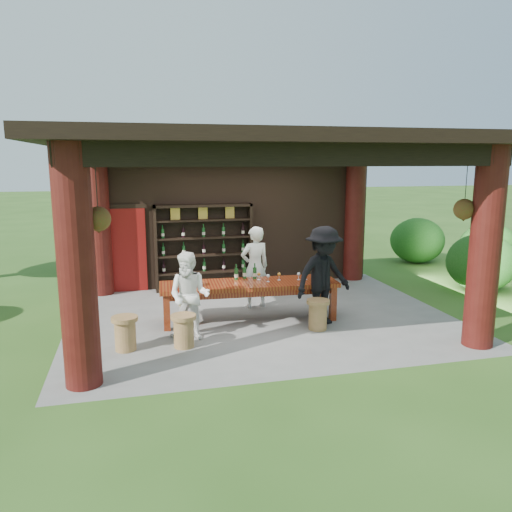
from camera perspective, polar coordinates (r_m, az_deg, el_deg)
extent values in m
plane|color=#2D5119|center=(10.03, 0.55, -6.88)|extent=(90.00, 90.00, 0.00)
cube|color=slate|center=(10.05, 0.55, -7.15)|extent=(7.40, 5.90, 0.10)
cube|color=black|center=(12.32, -2.63, 4.29)|extent=(7.00, 0.18, 3.30)
cube|color=maroon|center=(12.08, -14.69, 0.70)|extent=(0.95, 0.06, 2.00)
cylinder|color=#380C0A|center=(7.04, -19.82, -1.34)|extent=(0.50, 0.50, 3.30)
cylinder|color=#380C0A|center=(8.92, 24.71, 0.78)|extent=(0.50, 0.50, 3.30)
cylinder|color=#380C0A|center=(11.91, -17.49, 3.57)|extent=(0.50, 0.50, 3.30)
cylinder|color=#380C0A|center=(13.11, 11.21, 4.49)|extent=(0.50, 0.50, 3.30)
cube|color=black|center=(7.26, 5.42, 11.53)|extent=(6.70, 0.35, 0.35)
cube|color=black|center=(9.29, -18.95, 10.85)|extent=(0.30, 5.20, 0.30)
cube|color=black|center=(10.78, 17.33, 10.87)|extent=(0.30, 5.20, 0.30)
cube|color=black|center=(9.56, 0.59, 12.91)|extent=(7.50, 6.00, 0.20)
cylinder|color=black|center=(7.08, -17.74, 6.84)|extent=(0.01, 0.01, 0.75)
cone|color=black|center=(7.13, -17.53, 3.19)|extent=(0.32, 0.32, 0.18)
sphere|color=#1E5919|center=(7.11, -17.58, 4.07)|extent=(0.34, 0.34, 0.34)
cylinder|color=black|center=(8.80, 22.86, 7.19)|extent=(0.01, 0.01, 0.75)
cone|color=black|center=(8.83, 22.65, 4.25)|extent=(0.32, 0.32, 0.18)
sphere|color=#1E5919|center=(8.82, 22.70, 4.96)|extent=(0.34, 0.34, 0.34)
cube|color=#60170D|center=(9.63, -0.78, -3.25)|extent=(3.45, 1.06, 0.08)
cube|color=#60170D|center=(9.66, -0.78, -3.83)|extent=(3.25, 0.90, 0.12)
cube|color=#60170D|center=(9.27, -10.16, -6.40)|extent=(0.13, 0.13, 0.67)
cube|color=#60170D|center=(9.81, 8.78, -5.39)|extent=(0.13, 0.13, 0.67)
cube|color=#60170D|center=(9.92, -10.22, -5.25)|extent=(0.13, 0.13, 0.67)
cube|color=#60170D|center=(10.42, 7.54, -4.38)|extent=(0.13, 0.13, 0.67)
cylinder|color=olive|center=(8.46, -8.25, -8.69)|extent=(0.33, 0.33, 0.49)
cylinder|color=olive|center=(8.37, -8.30, -6.90)|extent=(0.42, 0.42, 0.07)
cylinder|color=olive|center=(9.28, 7.08, -6.86)|extent=(0.34, 0.34, 0.49)
cylinder|color=olive|center=(9.20, 7.12, -5.20)|extent=(0.42, 0.42, 0.07)
cylinder|color=olive|center=(8.51, -14.71, -8.77)|extent=(0.34, 0.34, 0.50)
cylinder|color=olive|center=(8.42, -14.80, -6.94)|extent=(0.43, 0.43, 0.07)
imported|color=white|center=(10.43, -0.13, -1.29)|extent=(0.70, 0.52, 1.72)
imported|color=white|center=(8.67, -7.61, -4.55)|extent=(0.92, 0.84, 1.53)
imported|color=black|center=(9.43, 7.70, -2.26)|extent=(1.36, 1.04, 1.87)
cube|color=#BF6672|center=(9.40, -7.19, -3.00)|extent=(0.27, 0.19, 0.14)
ellipsoid|color=#194C14|center=(13.01, 24.31, -1.10)|extent=(1.60, 1.60, 1.36)
ellipsoid|color=#194C14|center=(15.87, 17.92, 1.35)|extent=(1.60, 1.60, 1.36)
ellipsoid|color=#194C14|center=(15.20, 25.01, 0.45)|extent=(1.60, 1.60, 1.36)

